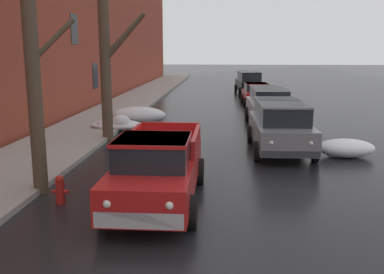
% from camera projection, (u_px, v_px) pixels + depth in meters
% --- Properties ---
extents(left_sidewalk_slab, '(3.33, 80.00, 0.16)m').
position_uv_depth(left_sidewalk_slab, '(81.00, 131.00, 19.59)').
color(left_sidewalk_slab, gray).
rests_on(left_sidewalk_slab, ground).
extents(brick_townhouse_facade, '(0.63, 80.00, 11.19)m').
position_uv_depth(brick_townhouse_facade, '(25.00, 3.00, 18.65)').
color(brick_townhouse_facade, brown).
rests_on(brick_townhouse_facade, ground).
extents(snow_bank_near_corner_left, '(2.39, 1.40, 0.75)m').
position_uv_depth(snow_bank_near_corner_left, '(117.00, 125.00, 19.98)').
color(snow_bank_near_corner_left, white).
rests_on(snow_bank_near_corner_left, ground).
extents(snow_bank_along_left_kerb, '(1.97, 1.11, 0.63)m').
position_uv_depth(snow_bank_along_left_kerb, '(345.00, 148.00, 15.14)').
color(snow_bank_along_left_kerb, white).
rests_on(snow_bank_along_left_kerb, ground).
extents(snow_bank_mid_block_left, '(2.68, 1.47, 0.85)m').
position_uv_depth(snow_bank_mid_block_left, '(138.00, 116.00, 21.75)').
color(snow_bank_mid_block_left, white).
rests_on(snow_bank_mid_block_left, ground).
extents(bare_tree_second_along_sidewalk, '(2.50, 1.98, 6.52)m').
position_uv_depth(bare_tree_second_along_sidewalk, '(33.00, 70.00, 10.83)').
color(bare_tree_second_along_sidewalk, '#4C3D2D').
rests_on(bare_tree_second_along_sidewalk, ground).
extents(bare_tree_mid_block, '(2.95, 2.42, 6.85)m').
position_uv_depth(bare_tree_mid_block, '(106.00, 51.00, 17.26)').
color(bare_tree_mid_block, '#4C3D2D').
rests_on(bare_tree_mid_block, ground).
extents(pickup_truck_red_approaching_near_lane, '(2.07, 5.16, 1.76)m').
position_uv_depth(pickup_truck_red_approaching_near_lane, '(157.00, 168.00, 10.48)').
color(pickup_truck_red_approaching_near_lane, red).
rests_on(pickup_truck_red_approaching_near_lane, ground).
extents(suv_grey_parked_kerbside_close, '(2.17, 4.88, 1.82)m').
position_uv_depth(suv_grey_parked_kerbside_close, '(280.00, 124.00, 15.85)').
color(suv_grey_parked_kerbside_close, slate).
rests_on(suv_grey_parked_kerbside_close, ground).
extents(suv_silver_parked_kerbside_mid, '(2.14, 4.59, 1.82)m').
position_uv_depth(suv_silver_parked_kerbside_mid, '(268.00, 105.00, 21.44)').
color(suv_silver_parked_kerbside_mid, '#B7B7BC').
rests_on(suv_silver_parked_kerbside_mid, ground).
extents(sedan_red_parked_far_down_block, '(2.02, 3.93, 1.42)m').
position_uv_depth(sedan_red_parked_far_down_block, '(256.00, 93.00, 29.07)').
color(sedan_red_parked_far_down_block, red).
rests_on(sedan_red_parked_far_down_block, ground).
extents(suv_black_queued_behind_truck, '(2.29, 4.76, 1.82)m').
position_uv_depth(suv_black_queued_behind_truck, '(249.00, 82.00, 35.62)').
color(suv_black_queued_behind_truck, black).
rests_on(suv_black_queued_behind_truck, ground).
extents(fire_hydrant, '(0.42, 0.22, 0.71)m').
position_uv_depth(fire_hydrant, '(60.00, 189.00, 10.58)').
color(fire_hydrant, '#B21E19').
rests_on(fire_hydrant, ground).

